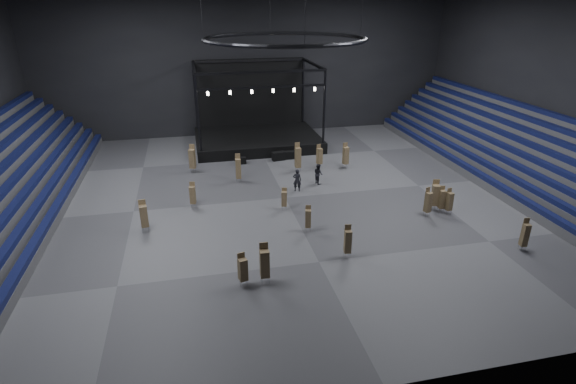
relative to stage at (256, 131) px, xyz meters
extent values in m
plane|color=#4C4D4F|center=(0.00, -16.24, -1.45)|extent=(50.00, 50.00, 0.00)
cube|color=black|center=(0.00, 4.76, 7.55)|extent=(50.00, 0.20, 18.00)
cube|color=black|center=(0.00, -37.24, 7.55)|extent=(50.00, 0.20, 18.00)
cube|color=black|center=(25.00, -16.24, 7.55)|extent=(0.20, 42.00, 18.00)
cube|color=#48484B|center=(-21.40, -16.24, -1.08)|extent=(7.20, 40.00, 0.75)
cube|color=#0B1134|center=(-18.12, -16.24, -0.50)|extent=(0.59, 40.00, 0.40)
cube|color=#48484B|center=(-21.85, -16.24, -0.70)|extent=(6.30, 40.00, 1.50)
cube|color=#0B1134|center=(-19.02, -16.24, 0.25)|extent=(0.59, 40.00, 0.40)
cube|color=#0B1134|center=(-19.91, -16.24, 1.00)|extent=(0.59, 40.00, 0.40)
cube|color=#0B1134|center=(-20.82, -16.24, 1.75)|extent=(0.59, 40.00, 0.40)
cube|color=#48484B|center=(21.40, -16.24, -1.08)|extent=(7.20, 40.00, 0.75)
cube|color=#0B1134|center=(18.12, -16.24, -0.50)|extent=(0.59, 40.00, 0.40)
cube|color=#48484B|center=(21.85, -16.24, -0.70)|extent=(6.30, 40.00, 1.50)
cube|color=#0B1134|center=(19.02, -16.24, 0.25)|extent=(0.59, 40.00, 0.40)
cube|color=#48484B|center=(22.30, -16.24, -0.33)|extent=(5.40, 40.00, 2.25)
cube|color=#0B1134|center=(19.91, -16.24, 1.00)|extent=(0.59, 40.00, 0.40)
cube|color=#48484B|center=(22.75, -16.24, 0.05)|extent=(4.50, 40.00, 3.00)
cube|color=#0B1134|center=(20.82, -16.24, 1.75)|extent=(0.59, 40.00, 0.40)
cube|color=#48484B|center=(23.20, -16.24, 0.42)|extent=(3.60, 40.00, 3.75)
cube|color=#0B1134|center=(21.71, -16.24, 2.50)|extent=(0.59, 40.00, 0.40)
cube|color=#48484B|center=(23.65, -16.24, 0.80)|extent=(2.70, 40.00, 4.50)
cube|color=#0B1134|center=(22.61, -16.24, 3.25)|extent=(0.59, 40.00, 0.40)
cube|color=#48484B|center=(24.10, -16.24, 1.17)|extent=(1.80, 40.00, 5.25)
cube|color=#0B1134|center=(23.52, -16.24, 4.00)|extent=(0.59, 40.00, 0.40)
cube|color=#48484B|center=(24.55, -16.24, 1.55)|extent=(0.90, 40.00, 6.00)
cube|color=#0B1134|center=(24.41, -16.24, 4.75)|extent=(0.59, 40.00, 0.40)
cube|color=black|center=(0.00, -0.74, -0.85)|extent=(14.00, 10.00, 1.20)
cube|color=black|center=(0.00, 4.06, 3.75)|extent=(13.30, 0.30, 8.00)
cylinder|color=black|center=(-6.60, -5.34, 3.65)|extent=(0.24, 0.24, 7.80)
cylinder|color=black|center=(-6.60, 3.86, 3.65)|extent=(0.24, 0.24, 7.80)
cylinder|color=black|center=(6.60, -5.34, 3.65)|extent=(0.24, 0.24, 7.80)
cylinder|color=black|center=(6.60, 3.86, 3.65)|extent=(0.24, 0.24, 7.80)
cube|color=black|center=(0.00, -5.34, 7.55)|extent=(13.40, 0.25, 0.25)
cube|color=black|center=(0.00, 3.86, 7.55)|extent=(13.40, 0.25, 0.25)
cube|color=black|center=(0.00, -5.34, 6.05)|extent=(13.40, 0.20, 0.20)
cylinder|color=white|center=(-5.50, -5.34, 5.65)|extent=(0.24, 0.24, 0.35)
cylinder|color=white|center=(-3.30, -5.34, 5.65)|extent=(0.24, 0.24, 0.35)
cylinder|color=white|center=(-1.10, -5.34, 5.65)|extent=(0.24, 0.24, 0.35)
cylinder|color=white|center=(1.10, -5.34, 5.65)|extent=(0.24, 0.24, 0.35)
cylinder|color=white|center=(3.30, -5.34, 5.65)|extent=(0.24, 0.24, 0.35)
cylinder|color=white|center=(5.50, -5.34, 5.65)|extent=(0.24, 0.24, 0.35)
torus|color=black|center=(0.00, -16.24, 11.55)|extent=(12.30, 12.30, 0.30)
cylinder|color=black|center=(6.00, -16.24, 14.05)|extent=(0.04, 0.04, 5.00)
cylinder|color=black|center=(0.00, -10.24, 14.05)|extent=(0.04, 0.04, 5.00)
cylinder|color=black|center=(-6.00, -16.24, 14.05)|extent=(0.04, 0.04, 5.00)
cylinder|color=black|center=(0.00, -22.24, 14.05)|extent=(0.04, 0.04, 5.00)
cube|color=black|center=(-2.68, -6.81, -1.10)|extent=(1.09, 0.61, 0.70)
cube|color=black|center=(1.36, -6.52, -1.00)|extent=(1.45, 0.89, 0.90)
cube|color=black|center=(2.68, -6.32, -1.03)|extent=(1.26, 0.65, 0.83)
cylinder|color=silver|center=(9.98, -22.22, -1.27)|extent=(0.03, 0.03, 0.37)
cylinder|color=silver|center=(9.98, -21.87, -1.27)|extent=(0.03, 0.03, 0.37)
cylinder|color=silver|center=(10.34, -22.22, -1.27)|extent=(0.03, 0.03, 0.37)
cylinder|color=silver|center=(10.34, -21.87, -1.27)|extent=(0.03, 0.03, 0.37)
cube|color=#8A6F4C|center=(10.16, -22.05, -0.27)|extent=(0.57, 0.57, 1.62)
cube|color=#8A6F4C|center=(10.10, -21.87, 0.48)|extent=(0.42, 0.19, 0.89)
cylinder|color=silver|center=(-7.77, -8.45, -1.22)|extent=(0.03, 0.03, 0.45)
cylinder|color=silver|center=(-7.77, -8.02, -1.22)|extent=(0.03, 0.03, 0.45)
cylinder|color=silver|center=(-7.34, -8.45, -1.22)|extent=(0.03, 0.03, 0.45)
cylinder|color=silver|center=(-7.34, -8.02, -1.22)|extent=(0.03, 0.03, 0.45)
cube|color=#8A6F4C|center=(-7.56, -8.24, -0.05)|extent=(0.69, 0.69, 1.89)
cube|color=#8A6F4C|center=(-7.48, -8.02, 0.84)|extent=(0.51, 0.23, 1.04)
cylinder|color=silver|center=(0.21, -22.64, -1.28)|extent=(0.03, 0.03, 0.34)
cylinder|color=silver|center=(0.21, -22.31, -1.28)|extent=(0.03, 0.03, 0.34)
cylinder|color=silver|center=(0.53, -22.64, -1.28)|extent=(0.03, 0.03, 0.34)
cylinder|color=silver|center=(0.53, -22.31, -1.28)|extent=(0.03, 0.03, 0.34)
cube|color=#8A6F4C|center=(0.37, -22.48, -0.43)|extent=(0.49, 0.49, 1.36)
cube|color=#8A6F4C|center=(0.41, -22.31, 0.21)|extent=(0.40, 0.14, 0.75)
cylinder|color=silver|center=(-7.92, -16.68, -1.26)|extent=(0.03, 0.03, 0.38)
cylinder|color=silver|center=(-7.92, -16.32, -1.26)|extent=(0.03, 0.03, 0.38)
cylinder|color=silver|center=(-7.56, -16.68, -1.26)|extent=(0.03, 0.03, 0.38)
cylinder|color=silver|center=(-7.56, -16.32, -1.26)|extent=(0.03, 0.03, 0.38)
cube|color=#8A6F4C|center=(-7.74, -16.50, -0.34)|extent=(0.53, 0.53, 1.47)
cube|color=#8A6F4C|center=(-7.71, -16.32, 0.35)|extent=(0.44, 0.13, 0.81)
cylinder|color=silver|center=(-11.50, -20.20, -1.23)|extent=(0.03, 0.03, 0.45)
cylinder|color=silver|center=(-11.50, -19.78, -1.23)|extent=(0.03, 0.03, 0.45)
cylinder|color=silver|center=(-11.08, -20.20, -1.23)|extent=(0.03, 0.03, 0.45)
cylinder|color=silver|center=(-11.08, -19.78, -1.23)|extent=(0.03, 0.03, 0.45)
cube|color=#8A6F4C|center=(-11.29, -19.99, -0.18)|extent=(0.61, 0.61, 1.64)
cube|color=#8A6F4C|center=(-11.32, -19.77, 0.59)|extent=(0.52, 0.14, 0.90)
cylinder|color=silver|center=(-0.74, -18.69, -1.27)|extent=(0.03, 0.03, 0.35)
cylinder|color=silver|center=(-0.74, -18.35, -1.27)|extent=(0.03, 0.03, 0.35)
cylinder|color=silver|center=(-0.40, -18.69, -1.27)|extent=(0.03, 0.03, 0.35)
cylinder|color=silver|center=(-0.40, -18.35, -1.27)|extent=(0.03, 0.03, 0.35)
cube|color=#8A6F4C|center=(-0.57, -18.52, -0.48)|extent=(0.52, 0.52, 1.23)
cube|color=#8A6F4C|center=(-0.52, -18.35, 0.08)|extent=(0.41, 0.16, 0.67)
cylinder|color=silver|center=(11.81, -22.26, -1.27)|extent=(0.03, 0.03, 0.35)
cylinder|color=silver|center=(11.81, -21.93, -1.27)|extent=(0.03, 0.03, 0.35)
cylinder|color=silver|center=(12.15, -22.26, -1.27)|extent=(0.03, 0.03, 0.35)
cylinder|color=silver|center=(12.15, -21.93, -1.27)|extent=(0.03, 0.03, 0.35)
cube|color=#8A6F4C|center=(11.98, -22.10, -0.36)|extent=(0.48, 0.48, 1.47)
cube|color=#8A6F4C|center=(11.96, -21.92, 0.32)|extent=(0.41, 0.11, 0.81)
cylinder|color=silver|center=(13.77, -28.40, -1.28)|extent=(0.03, 0.03, 0.35)
cylinder|color=silver|center=(13.77, -28.07, -1.28)|extent=(0.03, 0.03, 0.35)
cylinder|color=silver|center=(14.09, -28.40, -1.28)|extent=(0.03, 0.03, 0.35)
cylinder|color=silver|center=(14.09, -28.07, -1.28)|extent=(0.03, 0.03, 0.35)
cube|color=#8A6F4C|center=(13.93, -28.24, -0.30)|extent=(0.46, 0.46, 1.62)
cube|color=#8A6F4C|center=(13.95, -28.06, 0.46)|extent=(0.40, 0.10, 0.89)
cylinder|color=silver|center=(4.76, -9.79, -1.25)|extent=(0.03, 0.03, 0.40)
cylinder|color=silver|center=(4.76, -9.41, -1.25)|extent=(0.03, 0.03, 0.40)
cylinder|color=silver|center=(5.15, -9.79, -1.25)|extent=(0.03, 0.03, 0.40)
cylinder|color=silver|center=(5.15, -9.41, -1.25)|extent=(0.03, 0.03, 0.40)
cube|color=#8A6F4C|center=(4.96, -9.60, -0.25)|extent=(0.61, 0.61, 1.60)
cube|color=#8A6F4C|center=(4.89, -9.41, 0.50)|extent=(0.46, 0.20, 0.88)
cylinder|color=silver|center=(-5.32, -28.43, -1.25)|extent=(0.03, 0.03, 0.41)
cylinder|color=silver|center=(-5.32, -28.04, -1.25)|extent=(0.03, 0.03, 0.41)
cylinder|color=silver|center=(-4.93, -28.43, -1.25)|extent=(0.03, 0.03, 0.41)
cylinder|color=silver|center=(-4.93, -28.04, -1.25)|extent=(0.03, 0.03, 0.41)
cube|color=#8A6F4C|center=(-5.12, -28.24, -0.34)|extent=(0.60, 0.60, 1.41)
cube|color=#8A6F4C|center=(-5.18, -28.04, 0.31)|extent=(0.47, 0.18, 0.77)
cylinder|color=silver|center=(7.30, -10.45, -1.24)|extent=(0.03, 0.03, 0.42)
cylinder|color=silver|center=(7.30, -10.05, -1.24)|extent=(0.03, 0.03, 0.42)
cylinder|color=silver|center=(7.70, -10.45, -1.24)|extent=(0.03, 0.03, 0.42)
cylinder|color=silver|center=(7.70, -10.05, -1.24)|extent=(0.03, 0.03, 0.42)
cube|color=#8A6F4C|center=(7.50, -10.25, -0.16)|extent=(0.56, 0.56, 1.74)
cube|color=#8A6F4C|center=(7.47, -10.04, 0.66)|extent=(0.49, 0.12, 0.96)
cylinder|color=silver|center=(2.37, -10.42, -1.23)|extent=(0.03, 0.03, 0.44)
cylinder|color=silver|center=(2.37, -10.01, -1.23)|extent=(0.03, 0.03, 0.44)
cylinder|color=silver|center=(2.78, -10.42, -1.23)|extent=(0.03, 0.03, 0.44)
cylinder|color=silver|center=(2.78, -10.01, -1.23)|extent=(0.03, 0.03, 0.44)
cube|color=#8A6F4C|center=(2.57, -10.22, -0.02)|extent=(0.57, 0.57, 1.99)
cube|color=#8A6F4C|center=(2.55, -10.00, 0.92)|extent=(0.50, 0.12, 1.09)
cylinder|color=silver|center=(1.81, -26.70, -1.27)|extent=(0.03, 0.03, 0.37)
cylinder|color=silver|center=(1.81, -26.35, -1.27)|extent=(0.03, 0.03, 0.37)
cylinder|color=silver|center=(2.16, -26.70, -1.27)|extent=(0.03, 0.03, 0.37)
cylinder|color=silver|center=(2.16, -26.35, -1.27)|extent=(0.03, 0.03, 0.37)
cube|color=#8A6F4C|center=(1.99, -26.52, -0.29)|extent=(0.50, 0.50, 1.58)
cube|color=#8A6F4C|center=(2.01, -26.34, 0.45)|extent=(0.43, 0.11, 0.87)
cylinder|color=silver|center=(-3.66, -11.95, -1.25)|extent=(0.03, 0.03, 0.41)
cylinder|color=silver|center=(-3.66, -11.57, -1.25)|extent=(0.03, 0.03, 0.41)
cylinder|color=silver|center=(-3.28, -11.95, -1.25)|extent=(0.03, 0.03, 0.41)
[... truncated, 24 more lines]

